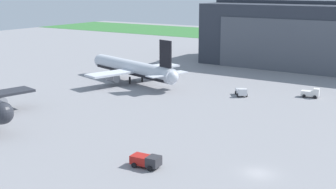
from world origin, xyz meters
The scene contains 6 objects.
ground_plane centered at (0.00, 0.00, 0.00)m, with size 440.00×440.00×0.00m, color gray.
maintenance_hangar centered at (-20.05, 99.45, 10.71)m, with size 73.45×34.52×22.35m.
airliner_far_left centered at (-56.00, 42.66, 4.00)m, with size 36.78×30.08×13.44m.
baggage_tug centered at (-7.40, 52.13, 1.12)m, with size 4.54×2.75×2.36m.
stair_truck centered at (-22.71, 44.22, 1.05)m, with size 4.41×5.03×2.11m.
pushback_tractor centered at (-15.43, -7.15, 1.09)m, with size 4.80×2.93×1.93m.
Camera 1 is at (23.51, -60.72, 27.21)m, focal length 49.08 mm.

